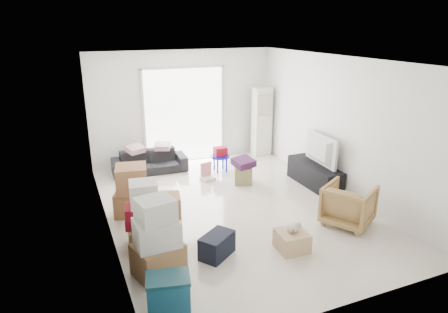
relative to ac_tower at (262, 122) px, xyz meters
name	(u,v)px	position (x,y,z in m)	size (l,w,h in m)	color
room_shell	(235,138)	(-1.95, -2.65, 0.48)	(4.98, 6.48, 3.18)	beige
sliding_door	(184,112)	(-1.95, 0.33, 0.37)	(2.10, 0.04, 2.33)	white
ac_tower	(262,122)	(0.00, 0.00, 0.00)	(0.45, 0.30, 1.75)	silver
tv_console	(315,175)	(0.05, -2.32, -0.63)	(0.44, 1.46, 0.49)	black
television	(316,161)	(0.05, -2.32, -0.32)	(1.09, 0.63, 0.14)	black
sofa	(149,158)	(-2.97, -0.15, -0.55)	(1.69, 0.49, 0.66)	black
pillow_left	(135,143)	(-3.27, -0.13, -0.15)	(0.40, 0.32, 0.13)	#BD899B
pillow_right	(162,140)	(-2.65, -0.13, -0.15)	(0.37, 0.30, 0.13)	#BD899B
armchair	(349,203)	(-0.42, -3.96, -0.49)	(0.75, 0.71, 0.78)	tan
storage_bins	(169,298)	(-3.85, -5.06, -0.59)	(0.56, 0.45, 0.57)	navy
box_stack_a	(157,242)	(-3.75, -4.15, -0.37)	(0.73, 0.67, 1.13)	#8B5D3E
box_stack_b	(145,220)	(-3.75, -3.39, -0.41)	(0.64, 0.58, 1.07)	#8B5D3E
box_stack_c	(133,191)	(-3.72, -2.18, -0.43)	(0.75, 0.69, 0.92)	#8B5D3E
loose_box	(167,206)	(-3.18, -2.47, -0.68)	(0.46, 0.46, 0.38)	#8B5D3E
duffel_bag	(217,245)	(-2.85, -4.03, -0.70)	(0.54, 0.32, 0.35)	black
ottoman	(243,175)	(-1.27, -1.61, -0.69)	(0.37, 0.37, 0.37)	tan
blanket	(243,164)	(-1.27, -1.61, -0.44)	(0.40, 0.40, 0.14)	#502255
kids_table	(220,154)	(-1.45, -0.74, -0.47)	(0.44, 0.44, 0.58)	#090FC7
toy_walker	(207,175)	(-1.92, -1.13, -0.77)	(0.33, 0.30, 0.38)	silver
wood_crate	(292,241)	(-1.74, -4.30, -0.73)	(0.44, 0.44, 0.29)	tan
plush_bunny	(294,228)	(-1.71, -4.30, -0.52)	(0.26, 0.16, 0.13)	#B2ADA8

